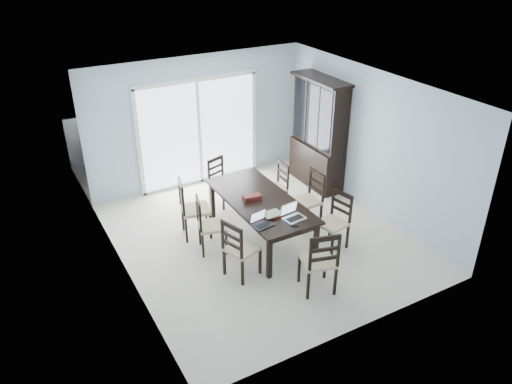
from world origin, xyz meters
TOP-DOWN VIEW (x-y plane):
  - floor at (0.00, 0.00)m, footprint 5.00×5.00m
  - ceiling at (0.00, 0.00)m, footprint 5.00×5.00m
  - back_wall at (0.00, 2.50)m, footprint 4.50×0.02m
  - wall_left at (-2.25, 0.00)m, footprint 0.02×5.00m
  - wall_right at (2.25, 0.00)m, footprint 0.02×5.00m
  - balcony at (0.00, 3.50)m, footprint 4.50×2.00m
  - railing at (0.00, 4.50)m, footprint 4.50×0.06m
  - dining_table at (0.00, 0.00)m, footprint 1.00×2.20m
  - china_hutch at (2.02, 1.25)m, footprint 0.50×1.38m
  - sliding_door at (0.00, 2.48)m, footprint 2.52×0.05m
  - chair_left_near at (-0.82, -0.76)m, footprint 0.54×0.54m
  - chair_left_mid at (-0.93, 0.12)m, footprint 0.53×0.52m
  - chair_left_far at (-0.99, 0.67)m, footprint 0.56×0.55m
  - chair_right_near at (0.97, -0.78)m, footprint 0.51×0.50m
  - chair_right_mid at (1.00, -0.00)m, footprint 0.45×0.44m
  - chair_right_far at (0.80, 0.75)m, footprint 0.42×0.40m
  - chair_end_near at (0.03, -1.65)m, footprint 0.56×0.57m
  - chair_end_far at (-0.04, 1.48)m, footprint 0.50×0.51m
  - laptop_dark at (-0.37, -0.72)m, footprint 0.33×0.25m
  - laptop_silver at (0.14, -0.79)m, footprint 0.36×0.27m
  - book_stack at (-0.11, -0.54)m, footprint 0.29×0.23m
  - cell_phone at (0.04, -0.95)m, footprint 0.12×0.11m
  - game_box at (-0.12, 0.07)m, footprint 0.31×0.19m
  - hot_tub at (-0.42, 3.64)m, footprint 2.10×1.92m

SIDE VIEW (x-z plane):
  - balcony at x=0.00m, z-range -0.10..0.00m
  - floor at x=0.00m, z-range 0.00..0.00m
  - hot_tub at x=-0.42m, z-range 0.00..1.00m
  - chair_end_far at x=-0.04m, z-range 0.03..1.07m
  - railing at x=0.00m, z-range 0.00..1.10m
  - chair_right_far at x=0.80m, z-range 0.03..1.07m
  - chair_left_mid at x=-0.93m, z-range 0.03..1.14m
  - chair_right_near at x=0.97m, z-range 0.03..1.14m
  - chair_left_near at x=-0.82m, z-range 0.03..1.16m
  - chair_right_mid at x=1.00m, z-range 0.03..1.18m
  - chair_end_near at x=0.03m, z-range 0.03..1.23m
  - chair_left_far at x=-0.99m, z-range 0.03..1.24m
  - dining_table at x=0.00m, z-range 0.30..1.05m
  - cell_phone at x=0.04m, z-range 0.75..0.76m
  - book_stack at x=-0.11m, z-range 0.75..0.80m
  - game_box at x=-0.12m, z-range 0.75..0.82m
  - laptop_dark at x=-0.37m, z-range 0.70..0.90m
  - laptop_silver at x=0.14m, z-range 0.69..0.92m
  - china_hutch at x=2.02m, z-range -0.03..2.17m
  - sliding_door at x=0.00m, z-range 0.00..2.18m
  - back_wall at x=0.00m, z-range 0.00..2.60m
  - wall_left at x=-2.25m, z-range 0.00..2.60m
  - wall_right at x=2.25m, z-range 0.00..2.60m
  - ceiling at x=0.00m, z-range 2.60..2.60m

